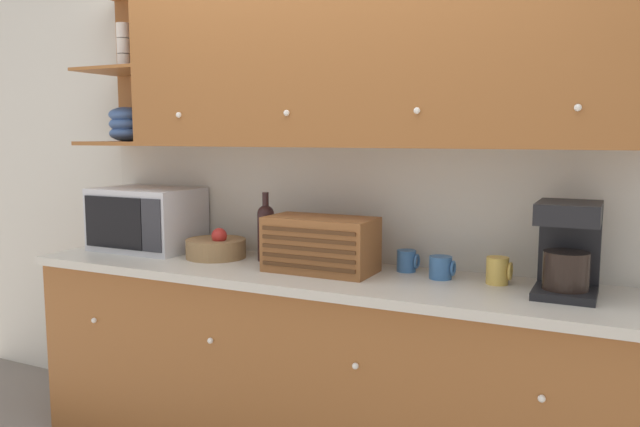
{
  "coord_description": "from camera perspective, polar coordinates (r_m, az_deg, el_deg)",
  "views": [
    {
      "loc": [
        1.23,
        -2.72,
        1.51
      ],
      "look_at": [
        0.0,
        -0.2,
        1.16
      ],
      "focal_mm": 35.0,
      "sensor_mm": 36.0,
      "label": 1
    }
  ],
  "objects": [
    {
      "name": "backsplash_panel",
      "position": [
        3.0,
        1.67,
        0.94
      ],
      "size": [
        2.72,
        0.01,
        0.55
      ],
      "color": "beige",
      "rests_on": "counter_unit"
    },
    {
      "name": "mug",
      "position": [
        2.63,
        15.98,
        -5.04
      ],
      "size": [
        0.1,
        0.09,
        0.11
      ],
      "color": "gold",
      "rests_on": "counter_unit"
    },
    {
      "name": "fruit_basket",
      "position": [
        3.11,
        -9.48,
        -3.1
      ],
      "size": [
        0.29,
        0.29,
        0.15
      ],
      "color": "#937047",
      "rests_on": "counter_unit"
    },
    {
      "name": "coffee_maker",
      "position": [
        2.52,
        21.73,
        -2.86
      ],
      "size": [
        0.22,
        0.28,
        0.35
      ],
      "color": "black",
      "rests_on": "counter_unit"
    },
    {
      "name": "mug_blue_second",
      "position": [
        2.67,
        11.02,
        -4.87
      ],
      "size": [
        0.11,
        0.09,
        0.09
      ],
      "color": "#38669E",
      "rests_on": "counter_unit"
    },
    {
      "name": "wine_bottle",
      "position": [
        2.99,
        -4.98,
        -1.51
      ],
      "size": [
        0.08,
        0.08,
        0.33
      ],
      "color": "black",
      "rests_on": "counter_unit"
    },
    {
      "name": "bread_box",
      "position": [
        2.74,
        0.06,
        -2.85
      ],
      "size": [
        0.48,
        0.26,
        0.24
      ],
      "color": "brown",
      "rests_on": "counter_unit"
    },
    {
      "name": "microwave",
      "position": [
        3.39,
        -15.54,
        -0.48
      ],
      "size": [
        0.53,
        0.37,
        0.32
      ],
      "color": "silver",
      "rests_on": "counter_unit"
    },
    {
      "name": "wall_back",
      "position": [
        3.02,
        1.96,
        3.17
      ],
      "size": [
        5.12,
        0.06,
        2.6
      ],
      "color": "beige",
      "rests_on": "ground_plane"
    },
    {
      "name": "counter_unit",
      "position": [
        2.92,
        -0.78,
        -13.99
      ],
      "size": [
        2.74,
        0.61,
        0.91
      ],
      "color": "#935628",
      "rests_on": "ground_plane"
    },
    {
      "name": "mug_patterned_third",
      "position": [
        2.78,
        7.97,
        -4.31
      ],
      "size": [
        0.1,
        0.08,
        0.1
      ],
      "color": "#38669E",
      "rests_on": "counter_unit"
    },
    {
      "name": "upper_cabinets",
      "position": [
        2.78,
        3.39,
        14.39
      ],
      "size": [
        2.72,
        0.38,
        0.81
      ],
      "color": "#935628",
      "rests_on": "backsplash_panel"
    }
  ]
}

